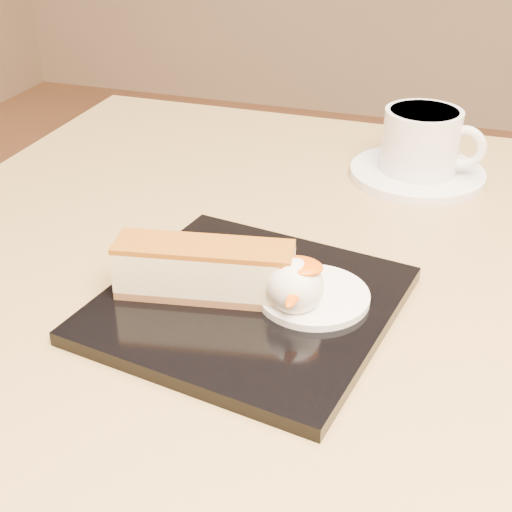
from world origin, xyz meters
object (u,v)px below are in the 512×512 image
(ice_cream_scoop, at_px, (295,286))
(saucer, at_px, (417,173))
(table, at_px, (295,405))
(coffee_cup, at_px, (423,140))
(dessert_plate, at_px, (248,304))
(cheesecake, at_px, (204,270))

(ice_cream_scoop, bearing_deg, saucer, 80.04)
(table, distance_m, ice_cream_scoop, 0.21)
(ice_cream_scoop, relative_size, coffee_cup, 0.39)
(dessert_plate, bearing_deg, coffee_cup, 72.51)
(cheesecake, relative_size, coffee_cup, 1.29)
(cheesecake, height_order, coffee_cup, coffee_cup)
(table, bearing_deg, saucer, 73.37)
(dessert_plate, bearing_deg, table, 71.29)
(table, bearing_deg, ice_cream_scoop, -78.04)
(cheesecake, relative_size, saucer, 0.97)
(saucer, bearing_deg, coffee_cup, -5.78)
(saucer, distance_m, coffee_cup, 0.04)
(dessert_plate, relative_size, cheesecake, 1.51)
(coffee_cup, bearing_deg, saucer, 180.00)
(dessert_plate, distance_m, coffee_cup, 0.33)
(ice_cream_scoop, height_order, coffee_cup, coffee_cup)
(table, height_order, cheesecake, cheesecake)
(cheesecake, distance_m, saucer, 0.34)
(coffee_cup, bearing_deg, dessert_plate, -101.70)
(table, relative_size, ice_cream_scoop, 18.12)
(dessert_plate, relative_size, coffee_cup, 1.94)
(table, height_order, coffee_cup, coffee_cup)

